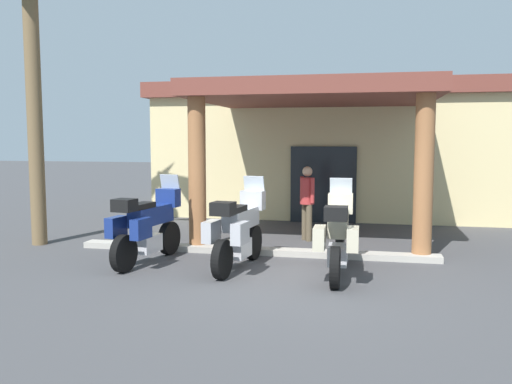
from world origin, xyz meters
name	(u,v)px	position (x,y,z in m)	size (l,w,h in m)	color
ground_plane	(293,278)	(0.00, 0.00, 0.00)	(80.00, 80.00, 0.00)	#424244
motel_building	(331,147)	(0.01, 8.84, 2.03)	(10.60, 10.70, 3.93)	beige
motorcycle_blue	(147,226)	(-2.82, 0.54, 0.70)	(0.84, 2.20, 1.61)	black
motorcycle_silver	(238,230)	(-1.05, 0.45, 0.70)	(0.79, 2.21, 1.61)	black
motorcycle_cream	(338,236)	(0.72, 0.27, 0.70)	(0.70, 2.21, 1.61)	black
pedestrian	(307,198)	(-0.15, 3.36, 0.98)	(0.37, 0.43, 1.69)	brown
palm_tree_roadside	(31,19)	(-5.84, 1.73, 4.83)	(2.04, 2.16, 6.56)	brown
curb_strip	(253,251)	(-1.05, 1.73, 0.06)	(7.30, 0.36, 0.12)	#ADA89E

